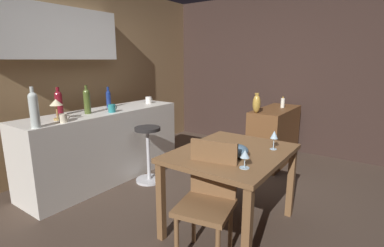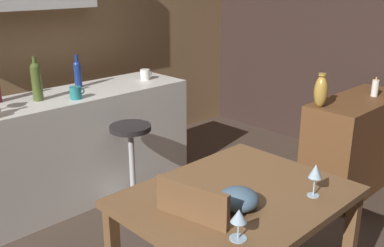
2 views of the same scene
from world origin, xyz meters
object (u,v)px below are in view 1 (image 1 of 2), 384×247
object	(u,v)px
chair_near_window	(208,197)
cup_cream	(63,118)
cup_white	(149,100)
pillar_candle_tall	(283,103)
wine_bottle_cobalt	(108,98)
wine_glass_left	(245,155)
counter_lamp	(56,104)
wine_glass_right	(274,135)
fruit_bowl	(237,151)
wine_bottle_clear	(34,108)
dining_table	(232,161)
wine_bottle_olive	(87,100)
cup_teal	(112,108)
wine_bottle_ruby	(59,102)
sideboard_cabinet	(274,136)
bar_stool	(148,153)
vase_brass	(257,103)

from	to	relation	value
chair_near_window	cup_cream	bearing A→B (deg)	95.14
cup_white	pillar_candle_tall	size ratio (longest dim) A/B	0.73
wine_bottle_cobalt	wine_glass_left	bearing A→B (deg)	-104.50
counter_lamp	wine_bottle_cobalt	bearing A→B (deg)	14.14
wine_glass_right	chair_near_window	bearing A→B (deg)	160.72
wine_glass_left	fruit_bowl	world-z (taller)	wine_glass_left
wine_bottle_clear	pillar_candle_tall	distance (m)	3.27
dining_table	wine_glass_left	world-z (taller)	wine_glass_left
wine_glass_left	wine_bottle_olive	size ratio (longest dim) A/B	0.42
dining_table	cup_white	bearing A→B (deg)	64.77
wine_glass_right	wine_bottle_clear	bearing A→B (deg)	121.01
fruit_bowl	cup_teal	distance (m)	1.79
cup_white	counter_lamp	bearing A→B (deg)	-178.37
wine_bottle_clear	cup_teal	xyz separation A→B (m)	(0.95, 0.06, -0.14)
wine_glass_left	cup_white	bearing A→B (deg)	60.74
wine_glass_right	wine_bottle_ruby	xyz separation A→B (m)	(-0.67, 2.29, 0.19)
wine_glass_right	wine_bottle_ruby	size ratio (longest dim) A/B	0.53
sideboard_cabinet	cup_white	bearing A→B (deg)	124.84
wine_glass_right	counter_lamp	bearing A→B (deg)	111.90
dining_table	wine_bottle_clear	world-z (taller)	wine_bottle_clear
fruit_bowl	wine_bottle_olive	xyz separation A→B (m)	(-0.05, 1.94, 0.27)
wine_glass_right	cup_cream	bearing A→B (deg)	114.12
wine_glass_right	wine_bottle_clear	size ratio (longest dim) A/B	0.44
fruit_bowl	cup_teal	size ratio (longest dim) A/B	1.59
wine_glass_left	wine_glass_right	bearing A→B (deg)	-1.91
chair_near_window	wine_bottle_olive	xyz separation A→B (m)	(0.29, 1.87, 0.56)
sideboard_cabinet	wine_bottle_clear	bearing A→B (deg)	154.63
sideboard_cabinet	wine_glass_left	size ratio (longest dim) A/B	7.86
wine_bottle_olive	wine_bottle_clear	size ratio (longest dim) A/B	0.87
bar_stool	wine_glass_left	bearing A→B (deg)	-111.22
dining_table	pillar_candle_tall	distance (m)	2.11
wine_glass_left	wine_bottle_clear	bearing A→B (deg)	106.94
sideboard_cabinet	wine_bottle_olive	bearing A→B (deg)	143.31
counter_lamp	pillar_candle_tall	xyz separation A→B (m)	(2.66, -1.55, -0.18)
wine_bottle_clear	wine_bottle_cobalt	bearing A→B (deg)	18.28
dining_table	wine_bottle_cobalt	distance (m)	2.05
wine_glass_left	cup_white	world-z (taller)	cup_white
wine_bottle_ruby	cup_white	size ratio (longest dim) A/B	2.65
chair_near_window	wine_glass_left	bearing A→B (deg)	-58.78
cup_cream	sideboard_cabinet	bearing A→B (deg)	-28.06
wine_bottle_cobalt	counter_lamp	distance (m)	0.87
wine_bottle_cobalt	wine_bottle_ruby	world-z (taller)	wine_bottle_ruby
wine_glass_right	cup_white	world-z (taller)	cup_white
dining_table	vase_brass	xyz separation A→B (m)	(1.45, 0.39, 0.30)
bar_stool	fruit_bowl	distance (m)	1.54
wine_bottle_cobalt	cup_teal	xyz separation A→B (m)	(-0.21, -0.32, -0.08)
pillar_candle_tall	cup_white	bearing A→B (deg)	127.70
vase_brass	wine_glass_left	bearing A→B (deg)	-159.74
fruit_bowl	cup_white	world-z (taller)	cup_white
dining_table	chair_near_window	distance (m)	0.47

